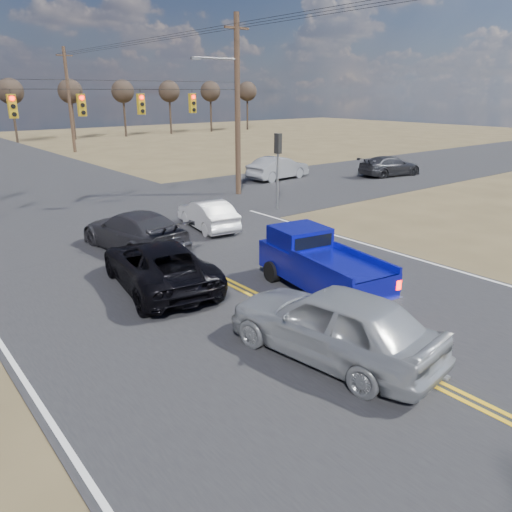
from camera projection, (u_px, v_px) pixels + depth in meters
ground at (391, 363)px, 11.41m from camera, size 160.00×160.00×0.00m
road_main at (174, 256)px, 18.84m from camera, size 14.00×120.00×0.02m
road_cross at (93, 216)px, 24.79m from camera, size 120.00×12.00×0.02m
signal_gantry at (94, 110)px, 23.33m from camera, size 19.60×4.83×10.00m
utility_poles at (90, 107)px, 22.40m from camera, size 19.60×58.32×10.00m
treeline at (26, 95)px, 29.65m from camera, size 87.00×117.80×7.40m
pickup_truck at (320, 264)px, 15.25m from camera, size 2.50×5.03×1.81m
silver_suv at (333, 323)px, 11.40m from camera, size 2.83×5.41×1.76m
black_suv at (159, 265)px, 15.61m from camera, size 3.35×5.75×1.50m
white_car_queue at (208, 215)px, 22.34m from camera, size 2.04×4.17×1.32m
dgrey_car_queue at (134, 231)px, 19.28m from camera, size 2.72×5.55×1.55m
cross_car_east_near at (278, 168)px, 34.95m from camera, size 2.19×4.97×1.59m
cross_car_east_far at (390, 166)px, 36.41m from camera, size 2.81×5.21×1.43m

